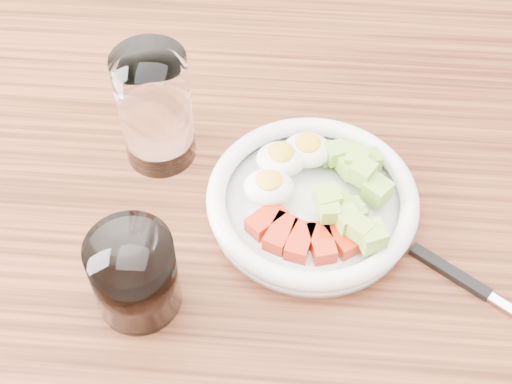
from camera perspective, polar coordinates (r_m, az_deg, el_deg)
dining_table at (r=0.83m, az=0.63°, el=-6.08°), size 1.50×0.90×0.77m
bowl at (r=0.74m, az=4.56°, el=-0.47°), size 0.22×0.22×0.06m
fork at (r=0.73m, az=16.90°, el=-7.15°), size 0.16×0.11×0.01m
water_glass at (r=0.76m, az=-8.07°, el=6.59°), size 0.08×0.08×0.14m
coffee_glass at (r=0.67m, az=-9.69°, el=-6.56°), size 0.08×0.08×0.09m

